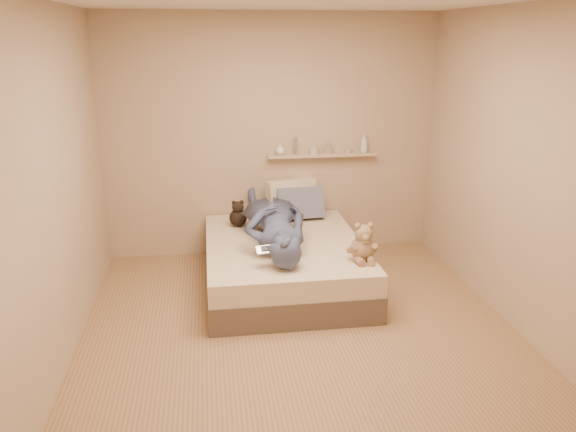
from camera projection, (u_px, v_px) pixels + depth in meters
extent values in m
plane|color=#9B7B50|center=(299.00, 331.00, 4.68)|extent=(3.80, 3.80, 0.00)
plane|color=tan|center=(271.00, 137.00, 6.08)|extent=(3.60, 0.00, 3.60)
plane|color=tan|center=(371.00, 282.00, 2.50)|extent=(3.60, 0.00, 3.60)
plane|color=tan|center=(54.00, 188.00, 4.04)|extent=(0.00, 3.80, 3.80)
plane|color=tan|center=(520.00, 172.00, 4.53)|extent=(0.00, 3.80, 3.80)
cube|color=brown|center=(284.00, 273.00, 5.52)|extent=(1.50, 1.90, 0.25)
cube|color=beige|center=(284.00, 251.00, 5.45)|extent=(1.48, 1.88, 0.20)
cube|color=silver|center=(267.00, 249.00, 4.78)|extent=(0.19, 0.11, 0.06)
cube|color=black|center=(267.00, 248.00, 4.77)|extent=(0.10, 0.06, 0.03)
sphere|color=#8C704D|center=(362.00, 248.00, 4.95)|extent=(0.22, 0.22, 0.22)
sphere|color=#9D8156|center=(364.00, 234.00, 4.89)|extent=(0.16, 0.16, 0.16)
sphere|color=#9B7555|center=(358.00, 226.00, 4.86)|extent=(0.06, 0.06, 0.06)
sphere|color=#8F704E|center=(370.00, 226.00, 4.87)|extent=(0.06, 0.06, 0.06)
sphere|color=#917B50|center=(366.00, 238.00, 4.83)|extent=(0.07, 0.07, 0.07)
cylinder|color=#906C4D|center=(352.00, 249.00, 4.91)|extent=(0.09, 0.15, 0.12)
cylinder|color=#A27556|center=(374.00, 248.00, 4.93)|extent=(0.10, 0.15, 0.12)
cylinder|color=#9A6C52|center=(359.00, 261.00, 4.88)|extent=(0.09, 0.15, 0.07)
cylinder|color=#967950|center=(371.00, 260.00, 4.89)|extent=(0.10, 0.15, 0.07)
cylinder|color=beige|center=(363.00, 241.00, 4.91)|extent=(0.12, 0.12, 0.02)
sphere|color=black|center=(238.00, 218.00, 5.84)|extent=(0.18, 0.18, 0.18)
sphere|color=black|center=(238.00, 207.00, 5.79)|extent=(0.12, 0.12, 0.12)
sphere|color=black|center=(234.00, 203.00, 5.77)|extent=(0.05, 0.05, 0.05)
sphere|color=black|center=(242.00, 202.00, 5.79)|extent=(0.05, 0.05, 0.05)
cube|color=#F4E6C1|center=(291.00, 198.00, 6.17)|extent=(0.58, 0.36, 0.41)
cube|color=slate|center=(300.00, 204.00, 6.06)|extent=(0.52, 0.30, 0.37)
imported|color=#404565|center=(274.00, 221.00, 5.40)|extent=(0.61, 1.68, 0.40)
cube|color=tan|center=(322.00, 155.00, 6.16)|extent=(1.20, 0.12, 0.03)
imported|color=silver|center=(281.00, 149.00, 6.07)|extent=(0.13, 0.13, 0.13)
cylinder|color=#BDBDC1|center=(295.00, 146.00, 6.08)|extent=(0.04, 0.04, 0.19)
cylinder|color=#B7BEC1|center=(314.00, 151.00, 6.13)|extent=(0.09, 0.09, 0.08)
imported|color=silver|center=(328.00, 147.00, 6.14)|extent=(0.09, 0.09, 0.14)
cylinder|color=#BEB4A3|center=(348.00, 151.00, 6.18)|extent=(0.07, 0.07, 0.05)
imported|color=silver|center=(364.00, 143.00, 6.18)|extent=(0.11, 0.11, 0.21)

